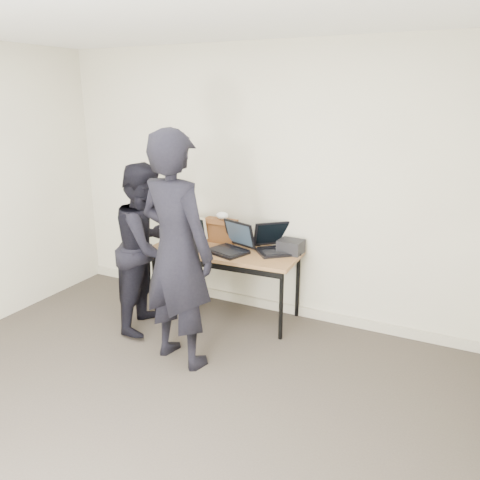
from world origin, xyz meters
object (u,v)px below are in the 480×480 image
Objects in this scene: person_typist at (177,251)px; laptop_center at (231,245)px; equipment_box at (291,247)px; person_observer at (148,247)px; leather_satchel at (220,230)px; laptop_right at (276,245)px; desk at (225,255)px; laptop_beige at (187,238)px.

laptop_center is at bearing -81.09° from person_typist.
equipment_box is 0.14× the size of person_observer.
leather_satchel is 0.22× the size of person_observer.
equipment_box is 1.39m from person_observer.
laptop_right is 0.27× the size of person_typist.
desk is at bearing -51.14° from leather_satchel.
equipment_box is (0.55, 0.21, 0.00)m from laptop_center.
leather_satchel is at bearing 134.88° from laptop_right.
laptop_center is at bearing -14.42° from desk.
person_typist is at bearing -73.97° from laptop_center.
leather_satchel is at bearing 125.77° from desk.
person_typist reaches higher than person_observer.
equipment_box is at bearing 39.32° from laptop_center.
laptop_right is at bearing -100.02° from person_typist.
person_observer is at bearing -149.88° from equipment_box.
person_typist is 1.22× the size of person_observer.
leather_satchel is 1.56× the size of equipment_box.
person_typist is (0.51, -0.96, 0.22)m from laptop_beige.
desk is at bearing -173.39° from laptop_center.
person_observer reaches higher than desk.
leather_satchel is at bearing -38.87° from person_observer.
leather_satchel is at bearing -67.67° from person_typist.
leather_satchel is (0.29, 0.20, 0.07)m from laptop_beige.
laptop_center is 2.04× the size of equipment_box.
laptop_beige reaches higher than leather_satchel.
leather_satchel is 1.18m from person_typist.
laptop_right is 1.25m from person_observer.
desk is 0.67m from equipment_box.
laptop_center is (0.08, -0.02, 0.12)m from desk.
person_typist is at bearing -78.48° from leather_satchel.
desk is at bearing -75.94° from person_typist.
person_typist reaches higher than laptop_right.
laptop_beige is 0.84× the size of laptop_center.
person_typist reaches higher than leather_satchel.
person_typist is (0.23, -1.15, 0.14)m from leather_satchel.
person_typist is (-0.58, -1.12, 0.20)m from equipment_box.
desk is at bearing -163.05° from equipment_box.
person_observer is at bearing 172.16° from laptop_right.
person_observer is (-1.05, -0.68, 0.03)m from laptop_right.
desk is 0.35m from leather_satchel.
person_typist is (-0.04, -0.91, 0.20)m from laptop_center.
equipment_box reaches higher than desk.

